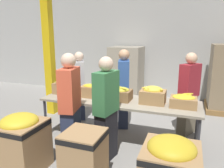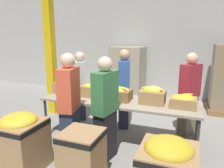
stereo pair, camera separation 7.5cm
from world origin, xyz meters
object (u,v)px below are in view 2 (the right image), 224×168
object	(u,v)px
sorting_table	(119,102)
volunteer_3	(105,110)
support_pillar	(49,33)
banana_box_3	(153,95)
banana_box_1	(92,90)
donation_bin_1	(82,157)
volunteer_1	(189,95)
banana_box_4	(183,101)
donation_bin_0	(21,140)
banana_box_0	(66,86)
volunteer_4	(81,86)
banana_box_2	(119,94)
volunteer_0	(70,107)
pallet_stack_1	(128,73)
volunteer_2	(124,89)

from	to	relation	value
sorting_table	volunteer_3	world-z (taller)	volunteer_3
support_pillar	banana_box_3	bearing A→B (deg)	-17.15
banana_box_1	donation_bin_1	distance (m)	1.58
volunteer_1	volunteer_3	size ratio (longest dim) A/B	0.99
banana_box_3	support_pillar	bearing A→B (deg)	162.85
banana_box_4	donation_bin_0	size ratio (longest dim) A/B	0.49
volunteer_1	support_pillar	xyz separation A→B (m)	(-3.27, 0.10, 1.18)
banana_box_0	volunteer_4	world-z (taller)	volunteer_4
banana_box_2	sorting_table	bearing A→B (deg)	154.36
banana_box_0	donation_bin_1	bearing A→B (deg)	-51.83
banana_box_1	banana_box_3	distance (m)	1.18
banana_box_0	donation_bin_1	xyz separation A→B (m)	(1.15, -1.47, -0.53)
volunteer_1	donation_bin_0	distance (m)	3.12
banana_box_3	banana_box_1	bearing A→B (deg)	179.97
sorting_table	volunteer_0	distance (m)	0.99
volunteer_3	donation_bin_1	bearing A→B (deg)	-172.65
volunteer_3	pallet_stack_1	distance (m)	3.47
volunteer_2	pallet_stack_1	size ratio (longest dim) A/B	1.04
banana_box_1	donation_bin_0	xyz separation A→B (m)	(-0.48, -1.40, -0.46)
donation_bin_0	banana_box_3	bearing A→B (deg)	40.14
volunteer_4	pallet_stack_1	world-z (taller)	pallet_stack_1
donation_bin_1	pallet_stack_1	distance (m)	4.18
support_pillar	banana_box_4	bearing A→B (deg)	-14.95
sorting_table	banana_box_1	distance (m)	0.59
banana_box_1	banana_box_4	size ratio (longest dim) A/B	0.95
banana_box_1	volunteer_4	size ratio (longest dim) A/B	0.26
banana_box_0	banana_box_3	bearing A→B (deg)	-2.18
volunteer_0	volunteer_1	distance (m)	2.34
pallet_stack_1	donation_bin_1	bearing A→B (deg)	-81.45
sorting_table	banana_box_0	bearing A→B (deg)	176.00
banana_box_0	volunteer_1	bearing A→B (deg)	15.56
banana_box_4	volunteer_1	xyz separation A→B (m)	(0.07, 0.76, -0.08)
banana_box_0	volunteer_3	bearing A→B (deg)	-32.42
banana_box_4	volunteer_3	distance (m)	1.30
banana_box_3	support_pillar	world-z (taller)	support_pillar
donation_bin_0	donation_bin_1	size ratio (longest dim) A/B	1.15
banana_box_2	volunteer_2	size ratio (longest dim) A/B	0.25
banana_box_3	support_pillar	size ratio (longest dim) A/B	0.11
banana_box_4	volunteer_3	bearing A→B (deg)	-149.34
sorting_table	volunteer_3	size ratio (longest dim) A/B	1.74
banana_box_0	volunteer_4	xyz separation A→B (m)	(-0.02, 0.67, -0.15)
banana_box_3	banana_box_4	world-z (taller)	banana_box_3
volunteer_2	volunteer_3	xyz separation A→B (m)	(0.12, -1.32, -0.01)
banana_box_4	support_pillar	world-z (taller)	support_pillar
sorting_table	pallet_stack_1	world-z (taller)	pallet_stack_1
banana_box_3	volunteer_1	xyz separation A→B (m)	(0.59, 0.73, -0.13)
volunteer_3	volunteer_4	size ratio (longest dim) A/B	1.04
banana_box_0	banana_box_3	size ratio (longest dim) A/B	1.01
volunteer_0	donation_bin_0	bearing A→B (deg)	127.18
volunteer_0	pallet_stack_1	distance (m)	3.55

